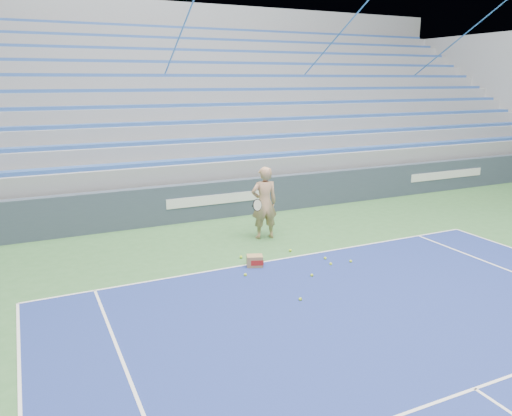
{
  "coord_description": "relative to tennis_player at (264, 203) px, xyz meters",
  "views": [
    {
      "loc": [
        -5.13,
        2.38,
        4.0
      ],
      "look_at": [
        -0.39,
        12.38,
        1.15
      ],
      "focal_mm": 35.0,
      "sensor_mm": 36.0,
      "label": 1
    }
  ],
  "objects": [
    {
      "name": "sponsor_barrier",
      "position": [
        -0.36,
        2.38,
        -0.39
      ],
      "size": [
        30.0,
        0.32,
        1.1
      ],
      "color": "#354151",
      "rests_on": "ground"
    },
    {
      "name": "bleachers",
      "position": [
        -0.37,
        8.1,
        1.41
      ],
      "size": [
        31.0,
        9.15,
        7.3
      ],
      "color": "gray",
      "rests_on": "ground"
    },
    {
      "name": "tennis_player",
      "position": [
        0.0,
        0.0,
        0.0
      ],
      "size": [
        0.98,
        0.89,
        1.88
      ],
      "color": "tan",
      "rests_on": "ground"
    },
    {
      "name": "ball_box",
      "position": [
        -1.1,
        -1.76,
        -0.81
      ],
      "size": [
        0.41,
        0.37,
        0.26
      ],
      "color": "#9B784B",
      "rests_on": "ground"
    },
    {
      "name": "tennis_ball_0",
      "position": [
        0.55,
        -2.06,
        -0.91
      ],
      "size": [
        0.07,
        0.07,
        0.07
      ],
      "primitive_type": "sphere",
      "color": "#B4DD2D",
      "rests_on": "ground"
    },
    {
      "name": "tennis_ball_1",
      "position": [
        -0.27,
        -2.81,
        -0.91
      ],
      "size": [
        0.07,
        0.07,
        0.07
      ],
      "primitive_type": "sphere",
      "color": "#B4DD2D",
      "rests_on": "ground"
    },
    {
      "name": "tennis_ball_2",
      "position": [
        0.96,
        -2.47,
        -0.91
      ],
      "size": [
        0.07,
        0.07,
        0.07
      ],
      "primitive_type": "sphere",
      "color": "#B4DD2D",
      "rests_on": "ground"
    },
    {
      "name": "tennis_ball_3",
      "position": [
        -1.51,
        -2.19,
        -0.91
      ],
      "size": [
        0.07,
        0.07,
        0.07
      ],
      "primitive_type": "sphere",
      "color": "#B4DD2D",
      "rests_on": "ground"
    },
    {
      "name": "tennis_ball_4",
      "position": [
        0.46,
        -2.42,
        -0.91
      ],
      "size": [
        0.07,
        0.07,
        0.07
      ],
      "primitive_type": "sphere",
      "color": "#B4DD2D",
      "rests_on": "ground"
    },
    {
      "name": "tennis_ball_5",
      "position": [
        0.09,
        -1.24,
        -0.91
      ],
      "size": [
        0.07,
        0.07,
        0.07
      ],
      "primitive_type": "sphere",
      "color": "#B4DD2D",
      "rests_on": "ground"
    },
    {
      "name": "tennis_ball_6",
      "position": [
        -1.16,
        -1.15,
        -0.91
      ],
      "size": [
        0.07,
        0.07,
        0.07
      ],
      "primitive_type": "sphere",
      "color": "#B4DD2D",
      "rests_on": "ground"
    },
    {
      "name": "tennis_ball_7",
      "position": [
        -1.08,
        -3.72,
        -0.91
      ],
      "size": [
        0.07,
        0.07,
        0.07
      ],
      "primitive_type": "sphere",
      "color": "#B4DD2D",
      "rests_on": "ground"
    }
  ]
}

